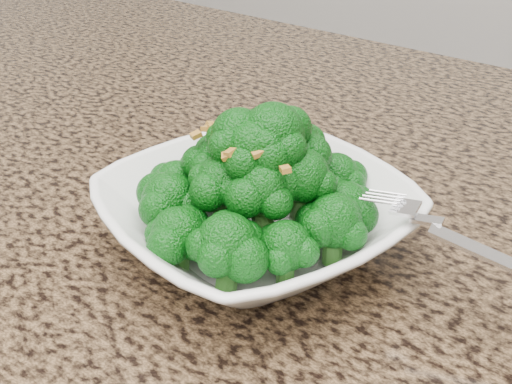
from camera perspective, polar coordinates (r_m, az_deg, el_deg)
The scene contains 5 objects.
granite_counter at distance 0.59m, azimuth -9.46°, elevation -1.15°, with size 1.64×1.04×0.03m, color brown.
bowl at distance 0.48m, azimuth 0.00°, elevation -2.36°, with size 0.22×0.22×0.05m, color white.
broccoli_pile at distance 0.45m, azimuth 0.00°, elevation 4.59°, with size 0.19×0.19×0.08m, color #09520C, non-canonical shape.
garlic_topping at distance 0.44m, azimuth 0.00°, elevation 9.44°, with size 0.12×0.12×0.01m, color #B67F2C, non-canonical shape.
fork at distance 0.43m, azimuth 15.41°, elevation -2.60°, with size 0.17×0.03×0.01m, color silver, non-canonical shape.
Camera 1 is at (0.38, -0.04, 1.19)m, focal length 45.00 mm.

